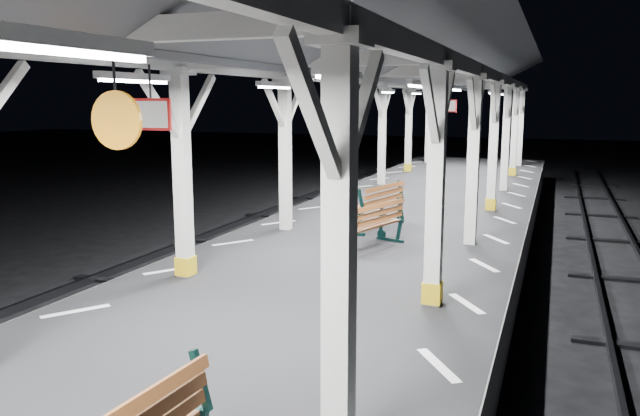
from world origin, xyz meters
The scene contains 7 objects.
ground centered at (0.00, 0.00, 0.00)m, with size 120.00×120.00×0.00m, color black.
platform centered at (0.00, 0.00, 0.50)m, with size 6.00×50.00×1.00m, color black.
hazard_stripes_left centered at (-2.45, 0.00, 1.00)m, with size 1.00×48.00×0.01m, color silver.
hazard_stripes_right centered at (2.45, 0.00, 1.00)m, with size 1.00×48.00×0.01m, color silver.
canopy centered at (0.00, -0.02, 4.56)m, with size 5.40×49.00×4.65m.
bench_mid centered at (0.30, 4.85, 1.49)m, with size 1.10×1.81×0.93m.
bench_far centered at (-0.16, 6.82, 1.53)m, with size 1.10×1.96×1.00m.
Camera 1 is at (3.50, -6.36, 3.82)m, focal length 35.00 mm.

